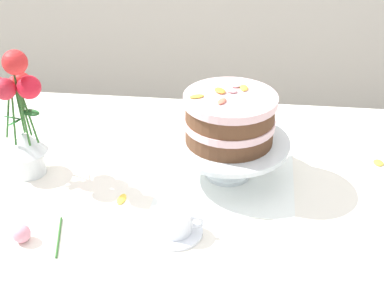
{
  "coord_description": "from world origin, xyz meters",
  "views": [
    {
      "loc": [
        0.17,
        -0.98,
        1.46
      ],
      "look_at": [
        0.05,
        0.03,
        0.86
      ],
      "focal_mm": 49.12,
      "sensor_mm": 36.0,
      "label": 1
    }
  ],
  "objects_px": {
    "layer_cake": "(230,118)",
    "dining_table": "(167,229)",
    "teacup": "(176,225)",
    "flower_vase": "(21,122)",
    "fallen_rose": "(23,234)",
    "cake_stand": "(229,146)"
  },
  "relations": [
    {
      "from": "dining_table",
      "to": "cake_stand",
      "type": "height_order",
      "value": "cake_stand"
    },
    {
      "from": "layer_cake",
      "to": "flower_vase",
      "type": "bearing_deg",
      "value": -174.61
    },
    {
      "from": "dining_table",
      "to": "cake_stand",
      "type": "relative_size",
      "value": 4.83
    },
    {
      "from": "layer_cake",
      "to": "fallen_rose",
      "type": "bearing_deg",
      "value": -144.35
    },
    {
      "from": "dining_table",
      "to": "layer_cake",
      "type": "height_order",
      "value": "layer_cake"
    },
    {
      "from": "flower_vase",
      "to": "dining_table",
      "type": "bearing_deg",
      "value": -10.79
    },
    {
      "from": "teacup",
      "to": "flower_vase",
      "type": "bearing_deg",
      "value": 154.68
    },
    {
      "from": "dining_table",
      "to": "teacup",
      "type": "bearing_deg",
      "value": -71.64
    },
    {
      "from": "dining_table",
      "to": "fallen_rose",
      "type": "relative_size",
      "value": 11.39
    },
    {
      "from": "layer_cake",
      "to": "teacup",
      "type": "distance_m",
      "value": 0.28
    },
    {
      "from": "flower_vase",
      "to": "cake_stand",
      "type": "bearing_deg",
      "value": 5.38
    },
    {
      "from": "dining_table",
      "to": "flower_vase",
      "type": "xyz_separation_m",
      "value": [
        -0.35,
        0.07,
        0.23
      ]
    },
    {
      "from": "dining_table",
      "to": "flower_vase",
      "type": "relative_size",
      "value": 4.26
    },
    {
      "from": "cake_stand",
      "to": "fallen_rose",
      "type": "bearing_deg",
      "value": -144.36
    },
    {
      "from": "layer_cake",
      "to": "dining_table",
      "type": "bearing_deg",
      "value": -140.08
    },
    {
      "from": "dining_table",
      "to": "teacup",
      "type": "xyz_separation_m",
      "value": [
        0.04,
        -0.12,
        0.11
      ]
    },
    {
      "from": "layer_cake",
      "to": "flower_vase",
      "type": "xyz_separation_m",
      "value": [
        -0.48,
        -0.05,
        -0.02
      ]
    },
    {
      "from": "dining_table",
      "to": "flower_vase",
      "type": "bearing_deg",
      "value": 169.21
    },
    {
      "from": "teacup",
      "to": "fallen_rose",
      "type": "bearing_deg",
      "value": -169.12
    },
    {
      "from": "teacup",
      "to": "layer_cake",
      "type": "bearing_deg",
      "value": 67.46
    },
    {
      "from": "cake_stand",
      "to": "flower_vase",
      "type": "xyz_separation_m",
      "value": [
        -0.48,
        -0.05,
        0.06
      ]
    },
    {
      "from": "dining_table",
      "to": "teacup",
      "type": "height_order",
      "value": "teacup"
    }
  ]
}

